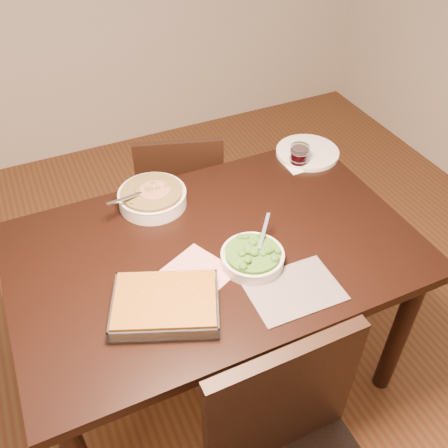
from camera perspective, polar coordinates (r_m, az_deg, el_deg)
name	(u,v)px	position (r m, az deg, el deg)	size (l,w,h in m)	color
ground	(217,366)	(2.33, -0.81, -15.92)	(4.00, 4.00, 0.00)	#4E2816
table	(215,266)	(1.81, -1.00, -4.77)	(1.40, 0.90, 0.75)	black
magazine_a	(188,281)	(1.63, -4.14, -6.51)	(0.28, 0.21, 0.01)	#C13759
magazine_b	(294,290)	(1.62, 8.00, -7.49)	(0.29, 0.21, 0.01)	#2A2A32
coaster	(298,165)	(2.15, 8.46, 6.69)	(0.11, 0.11, 0.00)	white
stew_bowl	(152,197)	(1.92, -8.19, 3.11)	(0.28, 0.26, 0.10)	white
broccoli_bowl	(252,257)	(1.67, 3.28, -3.78)	(0.21, 0.22, 0.08)	white
baking_dish	(166,304)	(1.55, -6.70, -9.09)	(0.39, 0.34, 0.06)	silver
wine_tumbler	(299,155)	(2.12, 8.59, 7.77)	(0.08, 0.08, 0.09)	black
dinner_plate	(307,152)	(2.22, 9.51, 8.08)	(0.27, 0.27, 0.02)	white
chair_far	(181,195)	(2.44, -4.92, 3.34)	(0.49, 0.49, 0.83)	black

